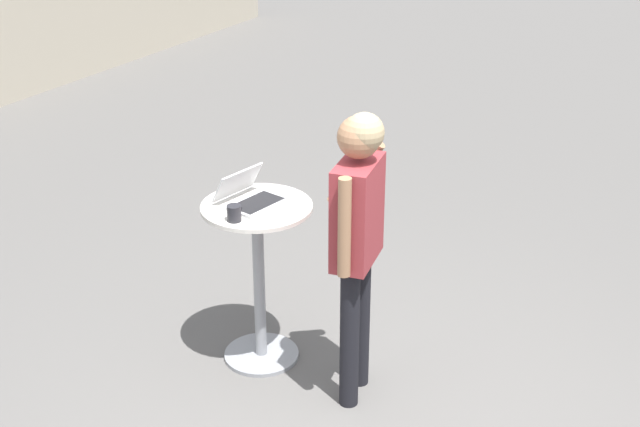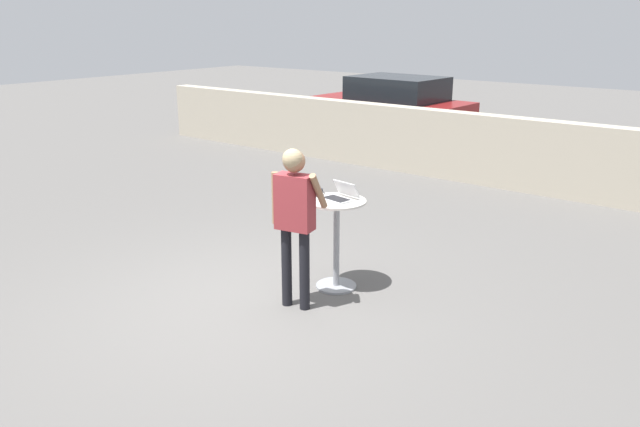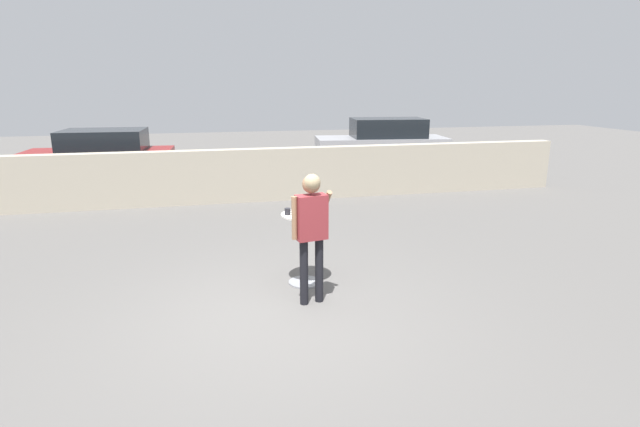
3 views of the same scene
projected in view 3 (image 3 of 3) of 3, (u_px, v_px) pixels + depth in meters
name	position (u px, v px, depth m)	size (l,w,h in m)	color
ground_plane	(279.00, 316.00, 6.25)	(50.00, 50.00, 0.00)	#5B5956
pavement_kerb	(239.00, 176.00, 12.15)	(17.00, 0.35, 1.29)	#B2A893
cafe_table	(304.00, 240.00, 7.12)	(0.65, 0.65, 1.05)	gray
laptop	(304.00, 210.00, 7.05)	(0.38, 0.36, 0.19)	silver
coffee_mug	(288.00, 212.00, 6.94)	(0.11, 0.08, 0.09)	#232328
standing_person	(311.00, 222.00, 6.35)	(0.54, 0.43, 1.74)	black
parked_car_near_street	(100.00, 159.00, 13.61)	(3.97, 2.08, 1.61)	maroon
parked_car_further_down	(383.00, 142.00, 17.57)	(4.72, 2.28, 1.65)	#9E9EA3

